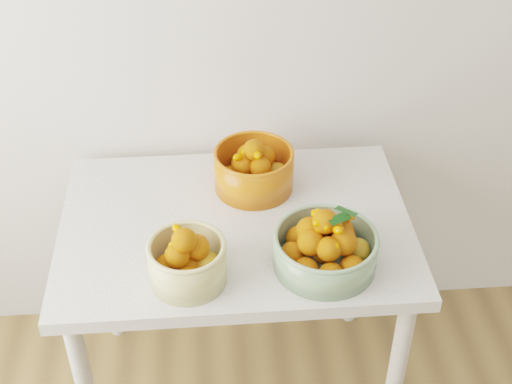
% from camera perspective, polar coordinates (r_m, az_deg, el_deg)
% --- Properties ---
extents(table, '(1.00, 0.70, 0.75)m').
position_cam_1_polar(table, '(2.10, -1.60, -4.42)').
color(table, silver).
rests_on(table, ground).
extents(bowl_cream, '(0.22, 0.22, 0.17)m').
position_cam_1_polar(bowl_cream, '(1.82, -5.52, -5.51)').
color(bowl_cream, '#D0C57E').
rests_on(bowl_cream, table).
extents(bowl_green, '(0.36, 0.36, 0.18)m').
position_cam_1_polar(bowl_green, '(1.87, 5.55, -4.40)').
color(bowl_green, gray).
rests_on(bowl_green, table).
extents(bowl_orange, '(0.30, 0.30, 0.17)m').
position_cam_1_polar(bowl_orange, '(2.12, -0.17, 1.88)').
color(bowl_orange, '#D15511').
rests_on(bowl_orange, table).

